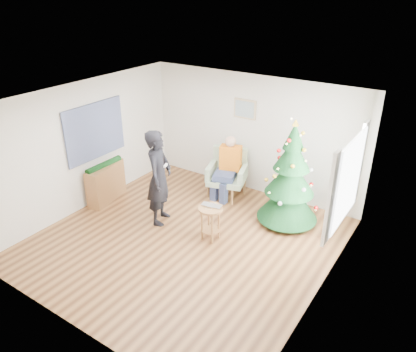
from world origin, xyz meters
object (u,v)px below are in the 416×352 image
Objects in this scene: standing_man at (159,178)px; console at (106,183)px; christmas_tree at (290,178)px; armchair at (227,179)px; stool at (210,223)px.

standing_man reaches higher than console.
christmas_tree is at bearing 9.56° from console.
armchair is 1.82m from standing_man.
armchair is at bearing -37.92° from standing_man.
armchair reaches higher than console.
stool is at bearing -10.88° from console.
armchair is at bearing 168.26° from christmas_tree.
console reaches higher than stool.
christmas_tree is 3.16× the size of stool.
console is (-2.04, -1.65, 0.01)m from armchair.
christmas_tree is at bearing -29.16° from armchair.
christmas_tree is 1.73m from stool.
christmas_tree is at bearing -77.96° from standing_man.
console is at bearing 179.70° from stool.
armchair is 1.04× the size of console.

